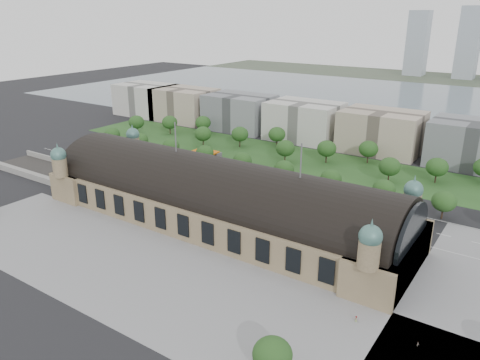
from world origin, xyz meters
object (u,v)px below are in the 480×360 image
Objects in this scene: traffic_car_6 at (425,230)px; bus_west at (216,183)px; traffic_car_1 at (162,161)px; bus_east at (279,202)px; parked_car_6 at (213,192)px; pedestrian_0 at (356,319)px; traffic_car_2 at (140,168)px; traffic_car_4 at (285,206)px; parked_car_3 at (154,179)px; parked_car_0 at (132,172)px; parked_car_2 at (148,178)px; traffic_car_3 at (199,171)px; parked_car_1 at (118,170)px; traffic_car_0 at (95,152)px; bus_mid at (258,198)px; parked_car_4 at (187,184)px; petrol_station at (210,154)px; parked_car_5 at (161,181)px; pedestrian_2 at (418,344)px; traffic_car_5 at (397,212)px; pedestrian_4 at (262,353)px.

bus_west is (-94.11, -5.30, 1.02)m from traffic_car_6.
traffic_car_1 is 84.30m from bus_east.
pedestrian_0 is at bearing 28.93° from parked_car_6.
traffic_car_2 is 84.70m from bus_east.
bus_east is at bearing -113.43° from traffic_car_4.
parked_car_3 is at bearing 173.86° from pedestrian_0.
traffic_car_1 reaches higher than traffic_car_4.
parked_car_2 is at bearing 54.78° from parked_car_0.
traffic_car_2 is 32.17m from traffic_car_3.
parked_car_6 is (24.06, -19.84, 0.12)m from traffic_car_3.
traffic_car_6 is 0.88× the size of parked_car_1.
traffic_car_0 is at bearing -134.76° from parked_car_0.
pedestrian_0 is (56.74, -58.28, -0.62)m from bus_east.
traffic_car_1 is 48.61m from bus_west.
traffic_car_2 is 74.99m from bus_mid.
traffic_car_1 is at bearing -99.49° from traffic_car_6.
parked_car_4 is 13.91m from bus_west.
traffic_car_6 is 0.95× the size of parked_car_2.
parked_car_2 is 0.42× the size of bus_west.
traffic_car_2 is 1.13× the size of traffic_car_3.
petrol_station is 154.53m from pedestrian_0.
pedestrian_0 reaches higher than traffic_car_2.
bus_west is at bearing 72.07° from parked_car_3.
parked_car_5 is 3.22× the size of pedestrian_0.
bus_mid is 6.22× the size of pedestrian_0.
petrol_station is at bearing 29.12° from pedestrian_2.
bus_mid is at bearing -101.67° from traffic_car_1.
parked_car_5 is at bearing 50.50° from parked_car_2.
bus_west is (-80.55, -16.18, 1.04)m from traffic_car_5.
parked_car_1 is 91.64m from bus_east.
petrol_station reaches higher than traffic_car_3.
pedestrian_2 reaches higher than traffic_car_3.
traffic_car_0 is 45.64m from traffic_car_1.
traffic_car_3 is at bearing -107.92° from traffic_car_4.
bus_mid is (55.84, 6.27, 0.84)m from parked_car_3.
parked_car_3 is at bearing -116.73° from parked_car_6.
petrol_station is at bearing 114.11° from traffic_car_0.
traffic_car_4 is 0.93× the size of traffic_car_6.
traffic_car_0 is at bearing 45.56° from pedestrian_2.
pedestrian_2 is at bearing 31.94° from parked_car_3.
pedestrian_4 is at bearing -47.97° from petrol_station.
bus_west is at bearing -92.97° from traffic_car_6.
parked_car_6 is 116.91m from pedestrian_2.
traffic_car_2 is at bearing 103.40° from traffic_car_5.
parked_car_0 is 2.57× the size of pedestrian_4.
traffic_car_2 is 0.99× the size of parked_car_2.
parked_car_4 is at bearing -90.61° from traffic_car_4.
traffic_car_3 is 1.14× the size of traffic_car_5.
pedestrian_0 reaches higher than traffic_car_3.
traffic_car_0 is at bearing -127.58° from parked_car_6.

